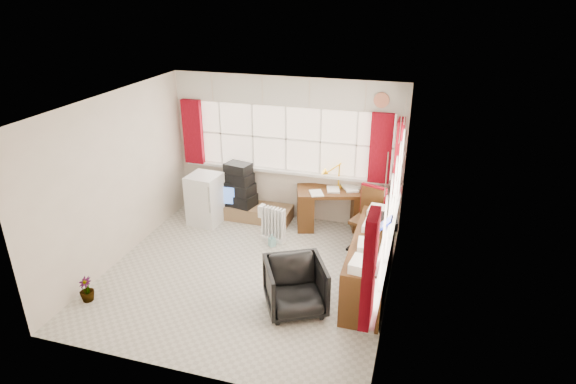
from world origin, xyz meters
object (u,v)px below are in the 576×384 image
desk (333,206)px  task_chair (369,216)px  crt_tv (233,191)px  tv_bench (253,212)px  office_chair (295,287)px  credenza (370,261)px  radiator (273,228)px  mini_fridge (205,199)px  desk_lamp (339,170)px

desk → task_chair: size_ratio=1.29×
task_chair → crt_tv: size_ratio=1.92×
task_chair → crt_tv: (-2.49, 0.47, -0.07)m
tv_bench → crt_tv: 0.52m
desk → office_chair: 2.39m
credenza → crt_tv: bearing=149.7°
office_chair → credenza: 1.16m
tv_bench → desk: bearing=3.2°
radiator → tv_bench: 0.93m
task_chair → mini_fridge: size_ratio=1.15×
credenza → crt_tv: (-2.66, 1.55, 0.08)m
mini_fridge → task_chair: bearing=-1.2°
desk_lamp → crt_tv: (-1.87, -0.18, -0.53)m
radiator → credenza: credenza is taller
radiator → crt_tv: (-1.00, 0.72, 0.23)m
desk_lamp → task_chair: (0.62, -0.65, -0.46)m
desk_lamp → mini_fridge: size_ratio=0.50×
mini_fridge → radiator: bearing=-13.1°
desk → task_chair: 0.87m
credenza → desk_lamp: bearing=114.4°
desk → office_chair: (0.01, -2.39, -0.05)m
radiator → credenza: (1.66, -0.83, 0.15)m
credenza → tv_bench: (-2.28, 1.52, -0.27)m
desk → task_chair: bearing=-36.9°
crt_tv → credenza: bearing=-30.3°
desk_lamp → tv_bench: bearing=-171.9°
desk → crt_tv: desk is taller
credenza → office_chair: bearing=-136.7°
crt_tv → mini_fridge: size_ratio=0.60×
radiator → task_chair: bearing=9.6°
desk_lamp → tv_bench: desk_lamp is taller
desk_lamp → radiator: bearing=-134.2°
radiator → credenza: size_ratio=0.30×
office_chair → credenza: size_ratio=0.37×
desk → desk_lamp: size_ratio=2.96×
desk → tv_bench: bearing=-176.8°
task_chair → radiator: bearing=-170.4°
radiator → crt_tv: bearing=144.2°
task_chair → radiator: task_chair is taller
credenza → crt_tv: size_ratio=3.77×
mini_fridge → credenza: bearing=-20.9°
desk → task_chair: (0.68, -0.51, 0.16)m
desk → desk_lamp: desk_lamp is taller
desk → mini_fridge: bearing=-168.1°
desk → office_chair: size_ratio=1.77×
crt_tv → desk_lamp: bearing=5.5°
desk → credenza: bearing=-62.0°
tv_bench → crt_tv: bearing=174.8°
desk → radiator: desk is taller
credenza → tv_bench: credenza is taller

